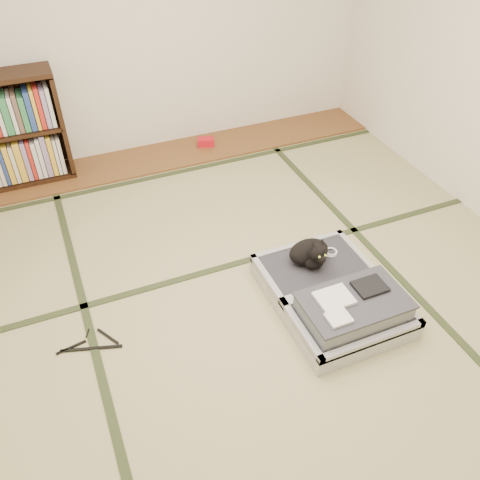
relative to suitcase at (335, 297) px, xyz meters
name	(u,v)px	position (x,y,z in m)	size (l,w,h in m)	color
floor	(254,304)	(-0.45, 0.22, -0.10)	(4.50, 4.50, 0.00)	tan
wood_strip	(165,156)	(-0.45, 2.22, -0.09)	(4.00, 0.50, 0.02)	brown
red_item	(206,142)	(-0.04, 2.25, -0.04)	(0.15, 0.09, 0.07)	red
room_shell	(260,81)	(-0.45, 0.22, 1.36)	(4.50, 4.50, 4.50)	white
tatami_borders	(226,257)	(-0.45, 0.71, -0.09)	(4.00, 4.50, 0.01)	#2D381E
suitcase	(335,297)	(0.00, 0.00, 0.00)	(0.70, 0.93, 0.28)	silver
cat	(311,253)	(-0.02, 0.29, 0.13)	(0.31, 0.31, 0.25)	black
cable_coil	(331,252)	(0.16, 0.33, 0.05)	(0.10, 0.10, 0.02)	white
hanger	(90,345)	(-1.47, 0.29, -0.09)	(0.37, 0.21, 0.01)	black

